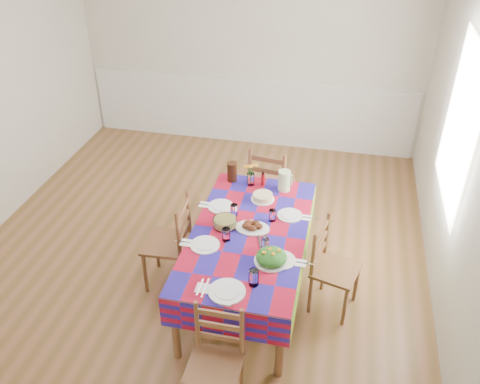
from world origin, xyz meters
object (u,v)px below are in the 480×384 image
(chair_near, at_px, (216,362))
(chair_far, at_px, (270,186))
(chair_right, at_px, (332,268))
(tea_pitcher, at_px, (232,172))
(chair_left, at_px, (171,243))
(green_pitcher, at_px, (284,181))
(meat_platter, at_px, (252,226))
(dining_table, at_px, (249,239))

(chair_near, height_order, chair_far, chair_far)
(chair_right, bearing_deg, tea_pitcher, 68.97)
(chair_left, bearing_deg, green_pitcher, 125.61)
(chair_far, bearing_deg, chair_near, 97.82)
(meat_platter, relative_size, tea_pitcher, 1.53)
(green_pitcher, relative_size, tea_pitcher, 1.03)
(chair_left, bearing_deg, dining_table, 86.87)
(green_pitcher, relative_size, chair_far, 0.21)
(chair_left, bearing_deg, chair_right, 87.38)
(meat_platter, relative_size, chair_near, 0.36)
(meat_platter, relative_size, green_pitcher, 1.48)
(chair_left, bearing_deg, meat_platter, 90.97)
(chair_far, xyz_separation_m, chair_right, (0.73, -1.12, -0.04))
(tea_pitcher, height_order, chair_far, chair_far)
(dining_table, distance_m, green_pitcher, 0.77)
(dining_table, bearing_deg, meat_platter, 72.30)
(dining_table, distance_m, meat_platter, 0.11)
(dining_table, relative_size, tea_pitcher, 9.22)
(tea_pitcher, height_order, chair_right, tea_pitcher)
(meat_platter, relative_size, chair_left, 0.32)
(dining_table, height_order, green_pitcher, green_pitcher)
(meat_platter, xyz_separation_m, chair_near, (-0.02, -1.19, -0.31))
(tea_pitcher, distance_m, chair_near, 1.99)
(tea_pitcher, bearing_deg, chair_right, -36.37)
(chair_right, bearing_deg, chair_far, 48.26)
(meat_platter, xyz_separation_m, green_pitcher, (0.17, 0.67, 0.08))
(tea_pitcher, bearing_deg, green_pitcher, -6.58)
(green_pitcher, distance_m, chair_left, 1.21)
(chair_left, bearing_deg, chair_near, 29.22)
(tea_pitcher, xyz_separation_m, chair_left, (-0.38, -0.78, -0.34))
(dining_table, height_order, chair_left, chair_left)
(meat_platter, xyz_separation_m, chair_right, (0.70, -0.04, -0.30))
(green_pitcher, relative_size, chair_left, 0.22)
(chair_near, relative_size, chair_right, 0.98)
(green_pitcher, height_order, chair_far, chair_far)
(green_pitcher, height_order, chair_near, green_pitcher)
(meat_platter, height_order, chair_right, chair_right)
(chair_far, bearing_deg, green_pitcher, 123.44)
(chair_near, distance_m, chair_right, 1.36)
(chair_right, bearing_deg, green_pitcher, 51.89)
(dining_table, distance_m, tea_pitcher, 0.87)
(dining_table, relative_size, chair_near, 2.14)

